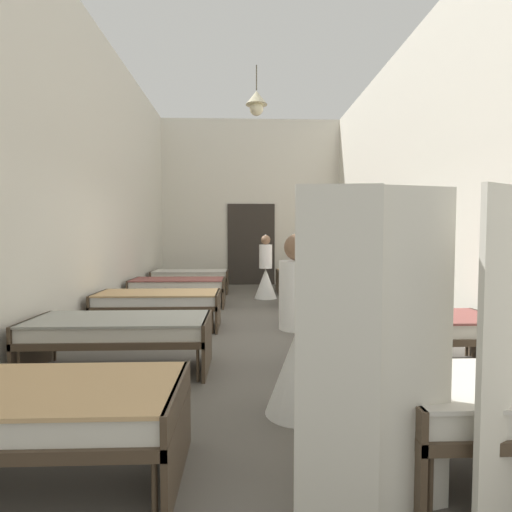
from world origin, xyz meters
TOP-DOWN VIEW (x-y plane):
  - ground_plane at (0.00, 0.00)m, footprint 5.85×11.60m
  - room_shell at (0.00, 1.17)m, footprint 5.65×11.20m
  - bed_left_row_0 at (-1.58, -3.80)m, footprint 1.90×0.84m
  - bed_left_row_1 at (-1.58, -1.90)m, footprint 1.90×0.84m
  - bed_right_row_1 at (1.58, -1.90)m, footprint 1.90×0.84m
  - bed_left_row_2 at (-1.58, 0.00)m, footprint 1.90×0.84m
  - bed_right_row_2 at (1.58, 0.00)m, footprint 1.90×0.84m
  - bed_left_row_3 at (-1.58, 1.90)m, footprint 1.90×0.84m
  - bed_right_row_3 at (1.58, 1.90)m, footprint 1.90×0.84m
  - bed_left_row_4 at (-1.58, 3.80)m, footprint 1.90×0.84m
  - bed_right_row_4 at (1.58, 3.80)m, footprint 1.90×0.84m
  - nurse_near_aisle at (0.18, -2.98)m, footprint 0.52×0.52m
  - nurse_mid_aisle at (0.28, 2.87)m, footprint 0.52×0.52m
  - privacy_screen at (0.63, -4.17)m, footprint 1.24×0.23m

SIDE VIEW (x-z plane):
  - ground_plane at x=0.00m, z-range -0.10..0.00m
  - bed_left_row_0 at x=-1.58m, z-range 0.15..0.73m
  - bed_left_row_1 at x=-1.58m, z-range 0.15..0.73m
  - bed_right_row_1 at x=1.58m, z-range 0.15..0.73m
  - bed_left_row_2 at x=-1.58m, z-range 0.15..0.73m
  - bed_right_row_2 at x=1.58m, z-range 0.15..0.73m
  - bed_left_row_3 at x=-1.58m, z-range 0.15..0.73m
  - bed_right_row_3 at x=1.58m, z-range 0.15..0.73m
  - bed_left_row_4 at x=-1.58m, z-range 0.15..0.73m
  - bed_right_row_4 at x=1.58m, z-range 0.15..0.73m
  - nurse_near_aisle at x=0.18m, z-range -0.21..1.27m
  - nurse_mid_aisle at x=0.28m, z-range -0.21..1.27m
  - privacy_screen at x=0.63m, z-range 0.00..1.70m
  - room_shell at x=0.00m, z-range 0.00..4.90m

